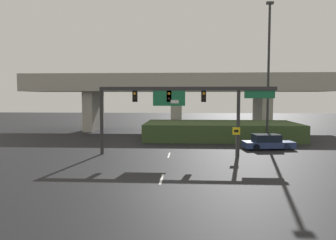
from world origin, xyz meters
The scene contains 8 objects.
ground_plane centered at (0.00, 0.00, 0.00)m, with size 160.00×160.00×0.00m, color black.
lane_markings centered at (0.00, 14.29, 0.00)m, with size 0.14×26.38×0.01m.
signal_gantry centered at (0.99, 10.48, 4.65)m, with size 14.77×0.44×5.75m.
speed_limit_sign centered at (5.44, 9.33, 1.65)m, with size 0.60×0.11×2.54m.
highway_light_pole_near centered at (9.77, 17.18, 7.59)m, with size 0.70×0.36×14.42m.
overpass_bridge centered at (0.00, 30.25, 5.62)m, with size 43.02×8.10×8.03m.
grass_embankment centered at (5.42, 21.37, 0.95)m, with size 17.41×8.40×1.91m.
parked_sedan_near_right centered at (9.07, 14.01, 0.65)m, with size 4.81×2.41×1.40m.
Camera 1 is at (1.51, -16.93, 4.96)m, focal length 35.00 mm.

